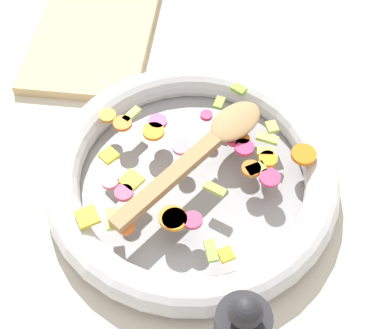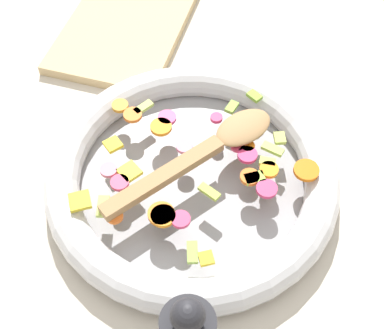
{
  "view_description": "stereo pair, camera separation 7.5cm",
  "coord_description": "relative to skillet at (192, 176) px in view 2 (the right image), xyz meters",
  "views": [
    {
      "loc": [
        -0.43,
        -0.05,
        0.66
      ],
      "look_at": [
        0.0,
        0.0,
        0.05
      ],
      "focal_mm": 50.0,
      "sensor_mm": 36.0,
      "label": 1
    },
    {
      "loc": [
        -0.42,
        -0.12,
        0.66
      ],
      "look_at": [
        0.0,
        0.0,
        0.05
      ],
      "focal_mm": 50.0,
      "sensor_mm": 36.0,
      "label": 2
    }
  ],
  "objects": [
    {
      "name": "ground_plane",
      "position": [
        0.0,
        0.0,
        -0.02
      ],
      "size": [
        4.0,
        4.0,
        0.0
      ],
      "primitive_type": "plane",
      "color": "beige"
    },
    {
      "name": "skillet",
      "position": [
        0.0,
        0.0,
        0.0
      ],
      "size": [
        0.42,
        0.42,
        0.05
      ],
      "color": "gray",
      "rests_on": "ground_plane"
    },
    {
      "name": "chopped_vegetables",
      "position": [
        -0.01,
        0.0,
        0.03
      ],
      "size": [
        0.31,
        0.33,
        0.01
      ],
      "color": "orange",
      "rests_on": "skillet"
    },
    {
      "name": "wooden_spoon",
      "position": [
        0.02,
        -0.02,
        0.04
      ],
      "size": [
        0.25,
        0.2,
        0.01
      ],
      "color": "#A87F51",
      "rests_on": "chopped_vegetables"
    },
    {
      "name": "cutting_board",
      "position": [
        0.29,
        0.21,
        -0.01
      ],
      "size": [
        0.3,
        0.2,
        0.02
      ],
      "color": "tan",
      "rests_on": "ground_plane"
    }
  ]
}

